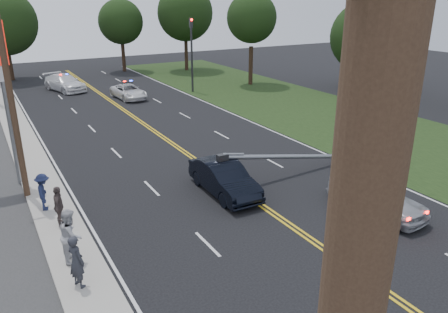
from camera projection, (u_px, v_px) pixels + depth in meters
ground at (353, 269)px, 15.37m from camera, size 120.00×120.00×0.00m
sidewalk at (53, 209)px, 19.58m from camera, size 1.80×70.00×0.12m
grass_verge at (389, 136)px, 29.80m from camera, size 12.00×80.00×0.01m
centerline_yellow at (216, 174)px, 23.51m from camera, size 0.36×80.00×0.00m
traffic_signal at (192, 49)px, 42.19m from camera, size 0.28×0.41×7.05m
fallen_streetlight at (302, 156)px, 23.51m from camera, size 9.36×0.44×1.91m
utility_pole_mid at (10, 92)px, 19.09m from camera, size 1.60×0.28×10.00m
tree_6 at (3, 22)px, 47.41m from camera, size 7.16×7.16×9.92m
tree_7 at (121, 22)px, 53.35m from camera, size 5.41×5.41×8.74m
tree_8 at (185, 13)px, 53.90m from camera, size 6.84×6.84×10.44m
tree_9 at (252, 18)px, 44.90m from camera, size 5.16×5.16×9.48m
tree_13 at (366, 37)px, 42.59m from camera, size 6.84×6.84×8.70m
crashed_sedan at (224, 178)px, 21.01m from camera, size 1.75×4.80×1.57m
waiting_sedan at (377, 196)px, 19.15m from camera, size 2.30×4.73×1.56m
emergency_a at (129, 92)px, 40.53m from camera, size 2.55×4.81×1.29m
emergency_b at (65, 83)px, 43.83m from camera, size 3.77×5.99×1.62m
bystander_a at (76, 261)px, 14.00m from camera, size 0.68×0.79×1.84m
bystander_b at (71, 235)px, 15.40m from camera, size 0.99×1.14×1.99m
bystander_c at (44, 192)px, 19.12m from camera, size 0.79×1.17×1.68m
bystander_d at (59, 206)px, 17.77m from camera, size 0.70×1.09×1.73m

